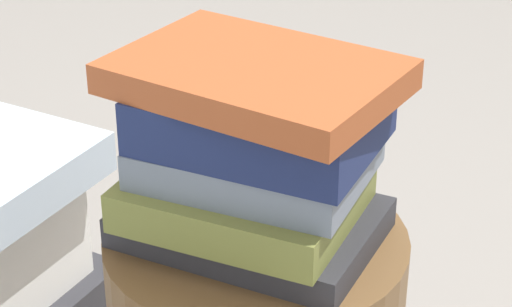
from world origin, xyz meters
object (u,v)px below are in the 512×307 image
Objects in this scene: book_olive at (244,195)px; book_slate at (257,159)px; book_navy at (259,119)px; book_rust at (261,76)px; book_charcoal at (251,223)px.

book_olive is 0.04m from book_slate.
book_navy is 0.05m from book_rust.
book_rust is (0.00, -0.01, 0.04)m from book_navy.
book_rust reaches higher than book_navy.
book_olive is at bearing 52.35° from book_rust.
book_rust reaches higher than book_slate.
book_slate reaches higher than book_charcoal.
book_slate is 0.83× the size of book_rust.
book_charcoal is 0.17m from book_rust.
book_slate is 0.98× the size of book_navy.
book_navy reaches higher than book_charcoal.
book_charcoal is 0.04m from book_olive.
book_slate is 0.05m from book_navy.
book_olive is 0.99× the size of book_navy.
book_rust is at bearing -82.48° from book_navy.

